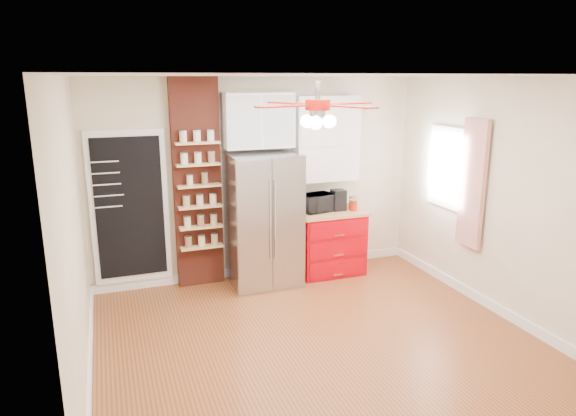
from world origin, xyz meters
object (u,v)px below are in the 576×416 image
object	(u,v)px
toaster_oven	(317,203)
pantry_jar_oats	(190,181)
ceiling_fan	(318,105)
fridge	(264,220)
red_cabinet	(329,242)
coffee_maker	(338,200)
canister_left	(353,205)

from	to	relation	value
toaster_oven	pantry_jar_oats	size ratio (longest dim) A/B	3.54
ceiling_fan	fridge	bearing A→B (deg)	91.76
fridge	toaster_oven	distance (m)	0.81
red_cabinet	ceiling_fan	distance (m)	2.75
red_cabinet	coffee_maker	world-z (taller)	coffee_maker
red_cabinet	canister_left	bearing A→B (deg)	-17.21
pantry_jar_oats	ceiling_fan	bearing A→B (deg)	-61.21
fridge	canister_left	bearing A→B (deg)	-2.07
red_cabinet	canister_left	distance (m)	0.61
fridge	ceiling_fan	size ratio (longest dim) A/B	1.25
coffee_maker	canister_left	world-z (taller)	coffee_maker
coffee_maker	pantry_jar_oats	xyz separation A→B (m)	(-2.01, 0.08, 0.39)
fridge	red_cabinet	xyz separation A→B (m)	(0.97, 0.05, -0.42)
toaster_oven	canister_left	xyz separation A→B (m)	(0.49, -0.13, -0.05)
pantry_jar_oats	coffee_maker	bearing A→B (deg)	-2.31
fridge	toaster_oven	world-z (taller)	fridge
fridge	canister_left	size ratio (longest dim) A/B	11.87
ceiling_fan	pantry_jar_oats	distance (m)	2.24
pantry_jar_oats	fridge	bearing A→B (deg)	-8.08
red_cabinet	ceiling_fan	size ratio (longest dim) A/B	0.67
red_cabinet	pantry_jar_oats	size ratio (longest dim) A/B	7.53
coffee_maker	pantry_jar_oats	size ratio (longest dim) A/B	2.31
ceiling_fan	canister_left	distance (m)	2.48
fridge	coffee_maker	size ratio (longest dim) A/B	6.08
fridge	red_cabinet	bearing A→B (deg)	2.95
canister_left	pantry_jar_oats	size ratio (longest dim) A/B	1.18
red_cabinet	fridge	bearing A→B (deg)	-177.05
toaster_oven	canister_left	size ratio (longest dim) A/B	2.99
ceiling_fan	pantry_jar_oats	size ratio (longest dim) A/B	11.22
coffee_maker	canister_left	size ratio (longest dim) A/B	1.95
ceiling_fan	coffee_maker	size ratio (longest dim) A/B	4.86
red_cabinet	pantry_jar_oats	distance (m)	2.13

